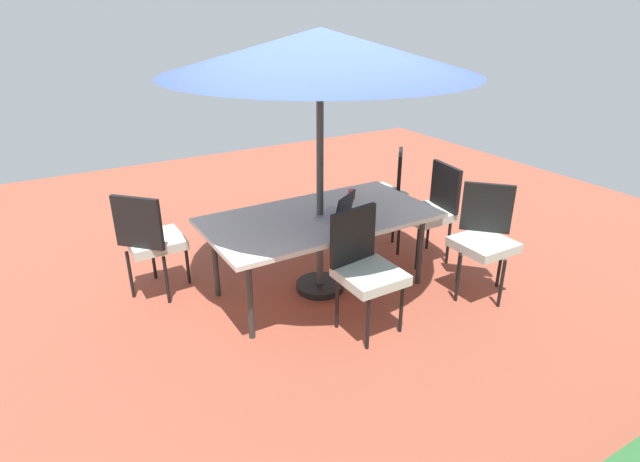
{
  "coord_description": "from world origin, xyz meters",
  "views": [
    {
      "loc": [
        2.11,
        3.53,
        2.39
      ],
      "look_at": [
        0.0,
        0.0,
        0.58
      ],
      "focal_mm": 28.69,
      "sensor_mm": 36.0,
      "label": 1
    }
  ],
  "objects_px": {
    "patio_umbrella": "(320,53)",
    "cup": "(352,194)",
    "chair_southwest": "(385,189)",
    "chair_southeast": "(151,238)",
    "laptop": "(338,211)",
    "chair_northwest": "(484,235)",
    "dining_table": "(320,221)",
    "chair_north": "(365,266)",
    "chair_west": "(431,208)"
  },
  "relations": [
    {
      "from": "patio_umbrella",
      "to": "cup",
      "type": "xyz_separation_m",
      "value": [
        -0.48,
        -0.22,
        -1.3
      ]
    },
    {
      "from": "chair_southwest",
      "to": "chair_southeast",
      "type": "xyz_separation_m",
      "value": [
        2.54,
        -0.01,
        0.0
      ]
    },
    {
      "from": "chair_southeast",
      "to": "laptop",
      "type": "relative_size",
      "value": 2.45
    },
    {
      "from": "chair_southwest",
      "to": "chair_northwest",
      "type": "distance_m",
      "value": 1.44
    },
    {
      "from": "dining_table",
      "to": "chair_southeast",
      "type": "bearing_deg",
      "value": -27.69
    },
    {
      "from": "laptop",
      "to": "cup",
      "type": "xyz_separation_m",
      "value": [
        -0.36,
        -0.32,
        -0.0
      ]
    },
    {
      "from": "patio_umbrella",
      "to": "chair_southwest",
      "type": "distance_m",
      "value": 2.07
    },
    {
      "from": "chair_north",
      "to": "chair_southeast",
      "type": "relative_size",
      "value": 1.0
    },
    {
      "from": "dining_table",
      "to": "chair_southeast",
      "type": "height_order",
      "value": "chair_southeast"
    },
    {
      "from": "chair_north",
      "to": "chair_west",
      "type": "height_order",
      "value": "same"
    },
    {
      "from": "chair_northwest",
      "to": "cup",
      "type": "bearing_deg",
      "value": 173.78
    },
    {
      "from": "chair_southwest",
      "to": "dining_table",
      "type": "bearing_deg",
      "value": -21.07
    },
    {
      "from": "laptop",
      "to": "patio_umbrella",
      "type": "bearing_deg",
      "value": -68.29
    },
    {
      "from": "patio_umbrella",
      "to": "cup",
      "type": "height_order",
      "value": "patio_umbrella"
    },
    {
      "from": "chair_northwest",
      "to": "chair_west",
      "type": "distance_m",
      "value": 0.74
    },
    {
      "from": "chair_northwest",
      "to": "laptop",
      "type": "distance_m",
      "value": 1.31
    },
    {
      "from": "dining_table",
      "to": "chair_northwest",
      "type": "relative_size",
      "value": 2.04
    },
    {
      "from": "laptop",
      "to": "chair_southwest",
      "type": "bearing_deg",
      "value": -176.21
    },
    {
      "from": "chair_north",
      "to": "chair_northwest",
      "type": "bearing_deg",
      "value": -10.39
    },
    {
      "from": "chair_southwest",
      "to": "cup",
      "type": "distance_m",
      "value": 0.91
    },
    {
      "from": "chair_southwest",
      "to": "chair_southeast",
      "type": "bearing_deg",
      "value": -49.92
    },
    {
      "from": "chair_west",
      "to": "laptop",
      "type": "relative_size",
      "value": 2.45
    },
    {
      "from": "patio_umbrella",
      "to": "cup",
      "type": "bearing_deg",
      "value": -155.08
    },
    {
      "from": "chair_southwest",
      "to": "cup",
      "type": "relative_size",
      "value": 11.38
    },
    {
      "from": "chair_west",
      "to": "laptop",
      "type": "bearing_deg",
      "value": -77.79
    },
    {
      "from": "chair_north",
      "to": "patio_umbrella",
      "type": "bearing_deg",
      "value": 82.03
    },
    {
      "from": "dining_table",
      "to": "cup",
      "type": "distance_m",
      "value": 0.54
    },
    {
      "from": "chair_northwest",
      "to": "chair_west",
      "type": "relative_size",
      "value": 1.0
    },
    {
      "from": "patio_umbrella",
      "to": "chair_northwest",
      "type": "height_order",
      "value": "patio_umbrella"
    },
    {
      "from": "dining_table",
      "to": "chair_southeast",
      "type": "xyz_separation_m",
      "value": [
        1.3,
        -0.68,
        -0.13
      ]
    },
    {
      "from": "chair_north",
      "to": "chair_west",
      "type": "bearing_deg",
      "value": 20.36
    },
    {
      "from": "chair_southwest",
      "to": "laptop",
      "type": "bearing_deg",
      "value": -15.14
    },
    {
      "from": "dining_table",
      "to": "laptop",
      "type": "height_order",
      "value": "laptop"
    },
    {
      "from": "dining_table",
      "to": "chair_north",
      "type": "height_order",
      "value": "chair_north"
    },
    {
      "from": "dining_table",
      "to": "chair_west",
      "type": "bearing_deg",
      "value": 179.19
    },
    {
      "from": "chair_north",
      "to": "chair_southeast",
      "type": "xyz_separation_m",
      "value": [
        1.3,
        -1.38,
        0.0
      ]
    },
    {
      "from": "chair_northwest",
      "to": "chair_west",
      "type": "xyz_separation_m",
      "value": [
        -0.05,
        -0.74,
        0.0
      ]
    },
    {
      "from": "chair_northwest",
      "to": "cup",
      "type": "distance_m",
      "value": 1.25
    },
    {
      "from": "dining_table",
      "to": "chair_north",
      "type": "bearing_deg",
      "value": 89.35
    },
    {
      "from": "chair_west",
      "to": "laptop",
      "type": "height_order",
      "value": "chair_west"
    },
    {
      "from": "chair_west",
      "to": "cup",
      "type": "distance_m",
      "value": 0.86
    },
    {
      "from": "chair_north",
      "to": "cup",
      "type": "relative_size",
      "value": 11.38
    },
    {
      "from": "chair_southwest",
      "to": "laptop",
      "type": "height_order",
      "value": "chair_southwest"
    },
    {
      "from": "chair_west",
      "to": "chair_southeast",
      "type": "xyz_separation_m",
      "value": [
        2.59,
        -0.7,
        0.0
      ]
    },
    {
      "from": "chair_west",
      "to": "cup",
      "type": "xyz_separation_m",
      "value": [
        0.8,
        -0.24,
        0.22
      ]
    },
    {
      "from": "dining_table",
      "to": "chair_northwest",
      "type": "bearing_deg",
      "value": 148.21
    },
    {
      "from": "chair_southwest",
      "to": "chair_west",
      "type": "bearing_deg",
      "value": 44.02
    },
    {
      "from": "cup",
      "to": "chair_southwest",
      "type": "bearing_deg",
      "value": -149.06
    },
    {
      "from": "chair_north",
      "to": "cup",
      "type": "height_order",
      "value": "chair_north"
    },
    {
      "from": "laptop",
      "to": "cup",
      "type": "height_order",
      "value": "laptop"
    }
  ]
}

